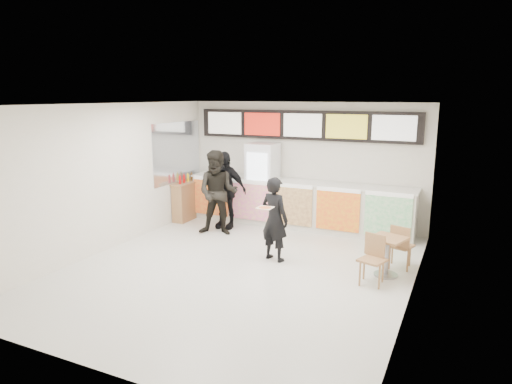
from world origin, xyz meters
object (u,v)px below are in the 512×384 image
Objects in this scene: service_counter at (297,204)px; cafe_table at (387,249)px; customer_main at (275,219)px; customer_left at (218,193)px; condiment_ledge at (186,201)px; customer_mid at (224,190)px; drinks_fridge at (262,183)px.

service_counter reaches higher than cafe_table.
customer_left reaches higher than customer_main.
customer_left is at bearing -28.12° from condiment_ledge.
service_counter is at bearing 11.65° from condiment_ledge.
customer_main is 1.41× the size of condiment_ledge.
cafe_table is at bearing -25.17° from customer_mid.
condiment_ledge is at bearing -178.97° from cafe_table.
drinks_fridge is at bearing 17.59° from condiment_ledge.
condiment_ledge is (-2.82, -0.58, -0.07)m from service_counter.
customer_left is 1.67× the size of condiment_ledge.
service_counter is 1.03m from drinks_fridge.
service_counter is 3.72× the size of cafe_table.
customer_main is 2.50m from customer_mid.
service_counter is at bearing -65.25° from customer_main.
customer_left reaches higher than cafe_table.
drinks_fridge is 1.22× the size of customer_main.
cafe_table is at bearing -17.09° from condiment_ledge.
drinks_fridge reaches higher than service_counter.
customer_mid is (-0.64, -0.79, -0.07)m from drinks_fridge.
service_counter is 1.99m from customer_left.
customer_main is at bearing -28.59° from condiment_ledge.
condiment_ledge is at bearing 134.85° from customer_left.
customer_main is 3.66m from condiment_ledge.
drinks_fridge is 2.04m from condiment_ledge.
customer_left is 0.56m from customer_mid.
drinks_fridge is (-0.93, 0.02, 0.43)m from service_counter.
customer_left is (-1.83, 1.01, 0.15)m from customer_main.
customer_mid is 4.34m from cafe_table.
service_counter is at bearing -0.99° from drinks_fridge.
customer_mid reaches higher than service_counter.
customer_main reaches higher than service_counter.
customer_left is at bearing -137.61° from service_counter.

